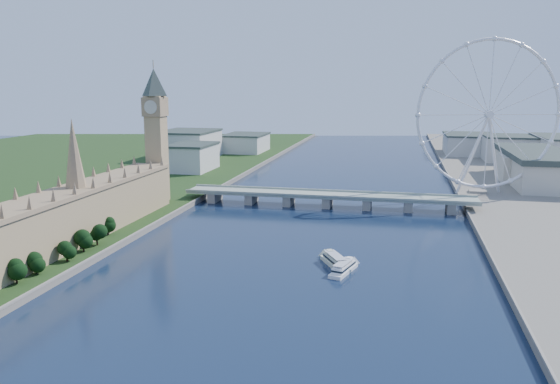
% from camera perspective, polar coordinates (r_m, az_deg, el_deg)
% --- Properties ---
extents(parliament_range, '(24.00, 200.00, 70.00)m').
position_cam_1_polar(parliament_range, '(335.88, -20.34, -2.04)').
color(parliament_range, tan).
rests_on(parliament_range, ground).
extents(big_ben, '(20.02, 20.02, 110.00)m').
position_cam_1_polar(big_ben, '(423.21, -12.88, 7.54)').
color(big_ben, tan).
rests_on(big_ben, ground).
extents(westminster_bridge, '(220.00, 22.00, 9.50)m').
position_cam_1_polar(westminster_bridge, '(416.27, 4.99, -0.61)').
color(westminster_bridge, gray).
rests_on(westminster_bridge, ground).
extents(london_eye, '(113.60, 39.12, 124.30)m').
position_cam_1_polar(london_eye, '(465.08, 21.00, 7.50)').
color(london_eye, silver).
rests_on(london_eye, ground).
extents(county_hall, '(54.00, 144.00, 35.00)m').
position_cam_1_polar(county_hall, '(555.87, 25.01, 0.65)').
color(county_hall, beige).
rests_on(county_hall, ground).
extents(city_skyline, '(505.00, 280.00, 32.00)m').
position_cam_1_polar(city_skyline, '(668.66, 11.27, 4.54)').
color(city_skyline, beige).
rests_on(city_skyline, ground).
extents(tour_boat_near, '(20.01, 28.66, 6.31)m').
position_cam_1_polar(tour_boat_near, '(282.89, 5.77, -7.68)').
color(tour_boat_near, beige).
rests_on(tour_boat_near, ground).
extents(tour_boat_far, '(13.91, 27.66, 5.90)m').
position_cam_1_polar(tour_boat_far, '(273.78, 6.65, -8.34)').
color(tour_boat_far, white).
rests_on(tour_boat_far, ground).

